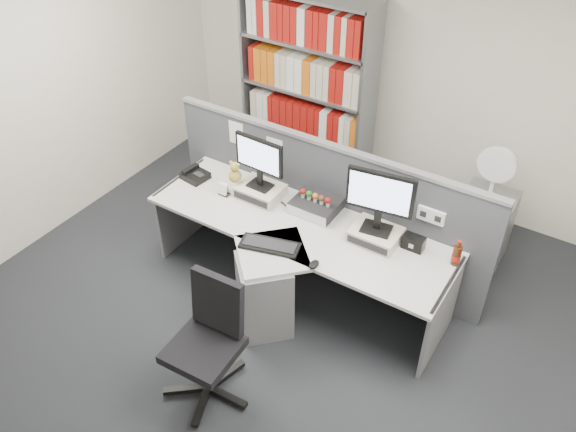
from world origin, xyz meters
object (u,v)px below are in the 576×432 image
Objects in this scene: speaker at (413,243)px; filing_cabinet at (480,232)px; desk_fan at (496,168)px; mouse at (314,264)px; monitor_left at (259,159)px; keyboard at (270,245)px; cola_bottle at (457,255)px; desk at (284,264)px; desk_calendar at (224,190)px; desktop_pc at (316,205)px; office_chair at (209,338)px; monitor_right at (380,197)px; shelving_unit at (307,93)px; desk_phone at (195,175)px.

speaker reaches higher than filing_cabinet.
speaker is 0.31× the size of desk_fan.
mouse is at bearing -132.66° from speaker.
monitor_left is 0.94× the size of keyboard.
keyboard is at bearing -155.57° from cola_bottle.
desk is at bearing -160.04° from cola_bottle.
mouse is 1.78m from desk_fan.
desk_calendar is at bearing -149.27° from desk_fan.
monitor_left is 2.75× the size of speaker.
cola_bottle is (0.88, 0.59, 0.07)m from mouse.
office_chair is (-0.02, -1.45, -0.25)m from desktop_pc.
cola_bottle reaches higher than speaker.
filing_cabinet is (1.97, 1.17, -0.42)m from desk_calendar.
desk_fan is at bearing 59.76° from monitor_right.
shelving_unit is at bearing 115.96° from desk.
desk_fan is at bearing 30.98° from monitor_left.
filing_cabinet is (0.59, 1.02, -0.79)m from monitor_right.
speaker is at bearing 47.34° from mouse.
desk is at bearing -16.53° from desk_calendar.
monitor_left is 2.11m from filing_cabinet.
keyboard reaches higher than desk.
desk_fan is at bearing 92.39° from cola_bottle.
cola_bottle is 1.92m from office_chair.
keyboard is 2.92× the size of speaker.
monitor_right is at bearing -7.68° from desktop_pc.
shelving_unit is at bearing 81.12° from desk_phone.
cola_bottle is 0.11× the size of shelving_unit.
desk_calendar reaches higher than mouse.
filing_cabinet is at bearing 92.39° from cola_bottle.
monitor_right reaches higher than desk_fan.
desktop_pc is 0.19× the size of shelving_unit.
shelving_unit reaches higher than desk_phone.
cola_bottle is 0.98m from desk_fan.
desk_fan is at bearing -12.08° from shelving_unit.
cola_bottle reaches higher than desk_phone.
keyboard is 2.02m from filing_cabinet.
filing_cabinet is (0.30, 0.95, -0.43)m from speaker.
filing_cabinet is at bearing -12.07° from shelving_unit.
cola_bottle reaches higher than keyboard.
desktop_pc is at bearing 119.12° from mouse.
speaker is (1.39, 0.06, -0.32)m from monitor_left.
cola_bottle is 1.05m from filing_cabinet.
desk_phone is (-1.75, -0.10, -0.38)m from monitor_right.
shelving_unit is 2.15m from desk_fan.
desk is at bearing -64.04° from shelving_unit.
filing_cabinet is (0.84, 1.54, -0.39)m from mouse.
desk is 0.48m from mouse.
desk is 10.88× the size of desk_phone.
shelving_unit reaches higher than cola_bottle.
desk is 5.52× the size of monitor_left.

